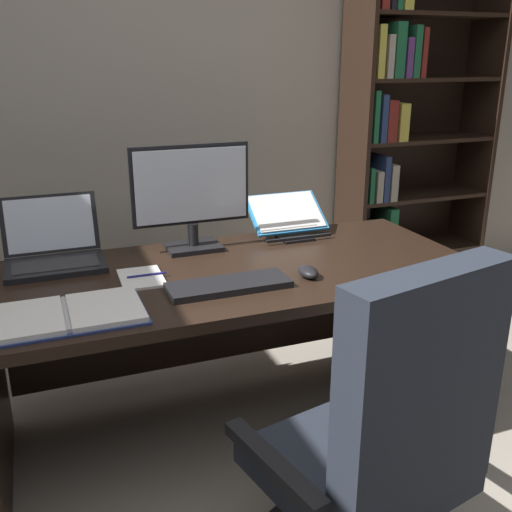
{
  "coord_description": "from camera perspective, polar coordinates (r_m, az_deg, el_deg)",
  "views": [
    {
      "loc": [
        -0.68,
        -0.99,
        1.47
      ],
      "look_at": [
        0.05,
        0.9,
        0.77
      ],
      "focal_mm": 40.94,
      "sensor_mm": 36.0,
      "label": 1
    }
  ],
  "objects": [
    {
      "name": "open_binder",
      "position": [
        1.86,
        -18.07,
        -5.48
      ],
      "size": [
        0.47,
        0.29,
        0.02
      ],
      "rotation": [
        0.0,
        0.0,
        0.01
      ],
      "color": "navy",
      "rests_on": "desk"
    },
    {
      "name": "notepad",
      "position": [
        2.11,
        -11.14,
        -2.12
      ],
      "size": [
        0.16,
        0.21,
        0.01
      ],
      "primitive_type": "cube",
      "rotation": [
        0.0,
        0.0,
        -0.03
      ],
      "color": "white",
      "rests_on": "desk"
    },
    {
      "name": "monitor",
      "position": [
        2.35,
        -6.33,
        5.69
      ],
      "size": [
        0.48,
        0.16,
        0.43
      ],
      "color": "black",
      "rests_on": "desk"
    },
    {
      "name": "computer_mouse",
      "position": [
        2.1,
        5.12,
        -1.56
      ],
      "size": [
        0.06,
        0.1,
        0.04
      ],
      "primitive_type": "ellipsoid",
      "color": "black",
      "rests_on": "desk"
    },
    {
      "name": "bookshelf",
      "position": [
        3.53,
        14.13,
        10.91
      ],
      "size": [
        0.88,
        0.33,
        2.02
      ],
      "color": "black",
      "rests_on": "ground"
    },
    {
      "name": "pen",
      "position": [
        2.11,
        -10.63,
        -1.83
      ],
      "size": [
        0.14,
        0.01,
        0.01
      ],
      "primitive_type": "cylinder",
      "rotation": [
        0.0,
        1.57,
        -0.0
      ],
      "color": "navy",
      "rests_on": "notepad"
    },
    {
      "name": "desk",
      "position": [
        2.32,
        -2.71,
        -4.86
      ],
      "size": [
        1.82,
        0.82,
        0.71
      ],
      "color": "black",
      "rests_on": "ground"
    },
    {
      "name": "keyboard",
      "position": [
        1.99,
        -2.67,
        -2.87
      ],
      "size": [
        0.42,
        0.15,
        0.02
      ],
      "primitive_type": "cube",
      "color": "black",
      "rests_on": "desk"
    },
    {
      "name": "wall_back",
      "position": [
        3.17,
        -9.16,
        17.93
      ],
      "size": [
        5.13,
        0.12,
        2.84
      ],
      "primitive_type": "cube",
      "color": "#A89E8E",
      "rests_on": "ground"
    },
    {
      "name": "office_chair",
      "position": [
        1.67,
        11.86,
        -19.59
      ],
      "size": [
        0.68,
        0.6,
        1.03
      ],
      "rotation": [
        0.0,
        0.0,
        0.22
      ],
      "color": "black",
      "rests_on": "ground"
    },
    {
      "name": "reading_stand_with_book",
      "position": [
        2.58,
        3.12,
        3.9
      ],
      "size": [
        0.34,
        0.25,
        0.16
      ],
      "color": "black",
      "rests_on": "desk"
    },
    {
      "name": "laptop",
      "position": [
        2.33,
        -19.15,
        0.42
      ],
      "size": [
        0.36,
        0.31,
        0.25
      ],
      "color": "black",
      "rests_on": "desk"
    }
  ]
}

